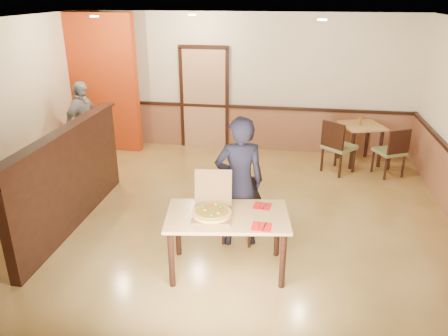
# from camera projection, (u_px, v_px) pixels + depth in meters

# --- Properties ---
(floor) EXTENTS (7.00, 7.00, 0.00)m
(floor) POSITION_uv_depth(u_px,v_px,m) (212.00, 227.00, 6.32)
(floor) COLOR tan
(floor) RESTS_ON ground
(ceiling) EXTENTS (7.00, 7.00, 0.00)m
(ceiling) POSITION_uv_depth(u_px,v_px,m) (210.00, 25.00, 5.26)
(ceiling) COLOR black
(ceiling) RESTS_ON wall_back
(wall_back) EXTENTS (7.00, 0.00, 7.00)m
(wall_back) POSITION_uv_depth(u_px,v_px,m) (243.00, 83.00, 8.99)
(wall_back) COLOR beige
(wall_back) RESTS_ON floor
(wainscot_back) EXTENTS (7.00, 0.04, 0.90)m
(wainscot_back) POSITION_uv_depth(u_px,v_px,m) (242.00, 128.00, 9.32)
(wainscot_back) COLOR brown
(wainscot_back) RESTS_ON floor
(chair_rail_back) EXTENTS (7.00, 0.06, 0.06)m
(chair_rail_back) POSITION_uv_depth(u_px,v_px,m) (242.00, 107.00, 9.12)
(chair_rail_back) COLOR black
(chair_rail_back) RESTS_ON wall_back
(back_door) EXTENTS (0.90, 0.06, 2.10)m
(back_door) POSITION_uv_depth(u_px,v_px,m) (204.00, 99.00, 9.20)
(back_door) COLOR tan
(back_door) RESTS_ON wall_back
(booth_partition) EXTENTS (0.20, 3.10, 1.44)m
(booth_partition) POSITION_uv_depth(u_px,v_px,m) (70.00, 178.00, 6.15)
(booth_partition) COLOR black
(booth_partition) RESTS_ON floor
(red_accent_panel) EXTENTS (1.60, 0.20, 2.78)m
(red_accent_panel) POSITION_uv_depth(u_px,v_px,m) (100.00, 84.00, 8.95)
(red_accent_panel) COLOR #A8310C
(red_accent_panel) RESTS_ON floor
(spot_a) EXTENTS (0.14, 0.14, 0.02)m
(spot_a) POSITION_uv_depth(u_px,v_px,m) (94.00, 16.00, 7.25)
(spot_a) COLOR #FFEAB2
(spot_a) RESTS_ON ceiling
(spot_b) EXTENTS (0.14, 0.14, 0.02)m
(spot_b) POSITION_uv_depth(u_px,v_px,m) (192.00, 15.00, 7.67)
(spot_b) COLOR #FFEAB2
(spot_b) RESTS_ON ceiling
(spot_c) EXTENTS (0.14, 0.14, 0.02)m
(spot_c) POSITION_uv_depth(u_px,v_px,m) (322.00, 20.00, 6.43)
(spot_c) COLOR #FFEAB2
(spot_c) RESTS_ON ceiling
(main_table) EXTENTS (1.52, 1.01, 0.76)m
(main_table) POSITION_uv_depth(u_px,v_px,m) (227.00, 223.00, 5.12)
(main_table) COLOR tan
(main_table) RESTS_ON floor
(diner_chair) EXTENTS (0.45, 0.45, 0.86)m
(diner_chair) POSITION_uv_depth(u_px,v_px,m) (240.00, 206.00, 5.91)
(diner_chair) COLOR olive
(diner_chair) RESTS_ON floor
(side_chair_left) EXTENTS (0.70, 0.70, 1.01)m
(side_chair_left) POSITION_uv_depth(u_px,v_px,m) (337.00, 145.00, 8.01)
(side_chair_left) COLOR olive
(side_chair_left) RESTS_ON floor
(side_chair_right) EXTENTS (0.62, 0.62, 0.93)m
(side_chair_right) POSITION_uv_depth(u_px,v_px,m) (392.00, 150.00, 7.87)
(side_chair_right) COLOR olive
(side_chair_right) RESTS_ON floor
(side_table) EXTENTS (0.91, 0.91, 0.78)m
(side_table) POSITION_uv_depth(u_px,v_px,m) (361.00, 133.00, 8.47)
(side_table) COLOR tan
(side_table) RESTS_ON floor
(diner) EXTENTS (0.74, 0.59, 1.77)m
(diner) POSITION_uv_depth(u_px,v_px,m) (239.00, 183.00, 5.62)
(diner) COLOR black
(diner) RESTS_ON floor
(passerby) EXTENTS (0.60, 1.02, 1.63)m
(passerby) POSITION_uv_depth(u_px,v_px,m) (83.00, 124.00, 8.34)
(passerby) COLOR #939199
(passerby) RESTS_ON floor
(pizza_box) EXTENTS (0.50, 0.57, 0.47)m
(pizza_box) POSITION_uv_depth(u_px,v_px,m) (212.00, 210.00, 5.06)
(pizza_box) COLOR brown
(pizza_box) RESTS_ON main_table
(pizza) EXTENTS (0.48, 0.48, 0.03)m
(pizza) POSITION_uv_depth(u_px,v_px,m) (212.00, 213.00, 5.02)
(pizza) COLOR #DEA350
(pizza) RESTS_ON pizza_box
(napkin_near) EXTENTS (0.23, 0.23, 0.01)m
(napkin_near) POSITION_uv_depth(u_px,v_px,m) (261.00, 227.00, 4.82)
(napkin_near) COLOR red
(napkin_near) RESTS_ON main_table
(napkin_far) EXTENTS (0.23, 0.23, 0.01)m
(napkin_far) POSITION_uv_depth(u_px,v_px,m) (262.00, 206.00, 5.28)
(napkin_far) COLOR red
(napkin_far) RESTS_ON main_table
(condiment) EXTENTS (0.06, 0.06, 0.14)m
(condiment) POSITION_uv_depth(u_px,v_px,m) (360.00, 121.00, 8.36)
(condiment) COLOR #8E5B19
(condiment) RESTS_ON side_table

